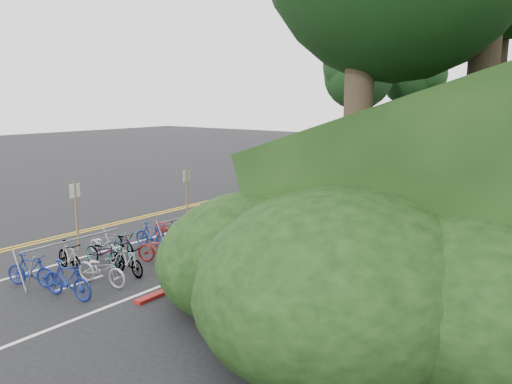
% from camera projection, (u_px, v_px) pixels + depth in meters
% --- Properties ---
extents(ground, '(120.00, 120.00, 0.00)m').
position_uv_depth(ground, '(79.00, 249.00, 18.26)').
color(ground, black).
rests_on(ground, ground).
extents(road_markings, '(7.47, 80.00, 0.01)m').
position_uv_depth(road_markings, '(258.00, 205.00, 25.77)').
color(road_markings, gold).
rests_on(road_markings, ground).
extents(red_curb, '(0.25, 28.00, 0.10)m').
position_uv_depth(red_curb, '(365.00, 211.00, 24.23)').
color(red_curb, maroon).
rests_on(red_curb, ground).
extents(bike_rack_front, '(1.18, 3.25, 1.24)m').
position_uv_depth(bike_rack_front, '(73.00, 250.00, 15.03)').
color(bike_rack_front, gray).
rests_on(bike_rack_front, ground).
extents(bike_racks_rest, '(1.14, 23.00, 1.17)m').
position_uv_depth(bike_racks_rest, '(327.00, 186.00, 26.47)').
color(bike_racks_rest, gray).
rests_on(bike_racks_rest, ground).
extents(signpost_near, '(0.08, 0.40, 2.55)m').
position_uv_depth(signpost_near, '(76.00, 211.00, 17.78)').
color(signpost_near, brown).
rests_on(signpost_near, ground).
extents(signposts_rest, '(0.08, 18.40, 2.50)m').
position_uv_depth(signposts_rest, '(299.00, 169.00, 28.58)').
color(signposts_rest, brown).
rests_on(signposts_rest, ground).
extents(bike_front, '(0.55, 1.54, 0.80)m').
position_uv_depth(bike_front, '(103.00, 245.00, 17.32)').
color(bike_front, '#9E9EA3').
rests_on(bike_front, ground).
extents(bike_valet, '(3.20, 14.30, 1.08)m').
position_uv_depth(bike_valet, '(203.00, 230.00, 19.06)').
color(bike_valet, navy).
rests_on(bike_valet, ground).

